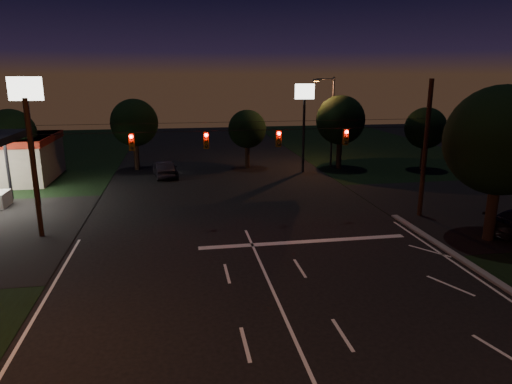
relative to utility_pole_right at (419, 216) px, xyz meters
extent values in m
plane|color=black|center=(-12.00, -15.00, 0.00)|extent=(140.00, 140.00, 0.00)
cube|color=silver|center=(-9.00, -3.50, 0.01)|extent=(12.00, 0.50, 0.01)
cylinder|color=black|center=(0.00, 0.00, 0.00)|extent=(0.30, 0.30, 9.00)
cylinder|color=black|center=(-24.00, 0.00, 0.00)|extent=(0.28, 0.28, 8.00)
cylinder|color=black|center=(-12.00, 0.00, 6.00)|extent=(24.00, 0.03, 0.03)
cylinder|color=black|center=(-12.00, 0.00, 6.50)|extent=(24.00, 0.02, 0.02)
cube|color=#3F3307|center=(-18.50, 0.00, 5.45)|extent=(0.32, 0.26, 1.00)
sphere|color=#FF0705|center=(-18.50, -0.16, 5.78)|extent=(0.22, 0.22, 0.22)
sphere|color=black|center=(-18.50, -0.16, 5.45)|extent=(0.20, 0.20, 0.20)
sphere|color=black|center=(-18.50, -0.16, 5.12)|extent=(0.20, 0.20, 0.20)
cube|color=#3F3307|center=(-14.20, 0.00, 5.45)|extent=(0.32, 0.26, 1.00)
sphere|color=#FF0705|center=(-14.20, -0.16, 5.78)|extent=(0.22, 0.22, 0.22)
sphere|color=black|center=(-14.20, -0.16, 5.45)|extent=(0.20, 0.20, 0.20)
sphere|color=black|center=(-14.20, -0.16, 5.12)|extent=(0.20, 0.20, 0.20)
cube|color=#3F3307|center=(-9.80, 0.00, 5.45)|extent=(0.32, 0.26, 1.00)
sphere|color=#FF0705|center=(-9.80, -0.16, 5.78)|extent=(0.22, 0.22, 0.22)
sphere|color=black|center=(-9.80, -0.16, 5.45)|extent=(0.20, 0.20, 0.20)
sphere|color=black|center=(-9.80, -0.16, 5.12)|extent=(0.20, 0.20, 0.20)
cube|color=#3F3307|center=(-5.50, 0.00, 5.45)|extent=(0.32, 0.26, 1.00)
sphere|color=#FF0705|center=(-5.50, -0.16, 5.78)|extent=(0.22, 0.22, 0.22)
sphere|color=black|center=(-5.50, -0.16, 5.45)|extent=(0.20, 0.20, 0.20)
sphere|color=black|center=(-5.50, -0.16, 5.12)|extent=(0.20, 0.20, 0.20)
cube|color=gray|center=(-28.50, 7.00, 0.55)|extent=(0.80, 2.00, 1.10)
cylinder|color=black|center=(-28.50, 9.00, 2.40)|extent=(0.24, 0.24, 4.80)
cylinder|color=black|center=(-26.00, 7.00, 3.75)|extent=(0.24, 0.24, 7.50)
cube|color=white|center=(-26.00, 7.00, 8.30)|extent=(2.20, 0.30, 1.60)
cylinder|color=black|center=(-4.00, 15.00, 3.50)|extent=(0.24, 0.24, 7.00)
cube|color=white|center=(-4.00, 15.00, 7.70)|extent=(1.80, 0.30, 1.40)
cylinder|color=black|center=(-0.50, 17.00, 4.50)|extent=(0.20, 0.20, 9.00)
cylinder|color=black|center=(-1.40, 17.00, 8.80)|extent=(1.80, 0.12, 0.12)
cube|color=black|center=(-2.30, 17.00, 8.70)|extent=(0.60, 0.35, 0.22)
cube|color=orange|center=(-2.30, 17.00, 8.58)|extent=(0.45, 0.25, 0.04)
cylinder|color=black|center=(1.50, -5.00, 2.00)|extent=(0.60, 0.60, 4.00)
sphere|color=black|center=(1.50, -5.00, 5.76)|extent=(6.00, 6.00, 6.00)
sphere|color=black|center=(2.10, -4.55, 5.58)|extent=(4.50, 4.50, 4.50)
sphere|color=black|center=(0.90, -4.70, 5.62)|extent=(4.20, 4.20, 4.20)
cylinder|color=black|center=(-30.00, 15.00, 1.50)|extent=(0.49, 0.49, 3.00)
sphere|color=black|center=(-30.00, 15.00, 4.32)|extent=(4.20, 4.20, 4.20)
sphere|color=black|center=(-29.58, 15.32, 4.19)|extent=(3.15, 3.15, 3.15)
sphere|color=black|center=(-30.42, 15.21, 4.23)|extent=(2.94, 2.94, 2.94)
cylinder|color=black|center=(-20.00, 19.00, 1.62)|extent=(0.52, 0.52, 3.25)
sphere|color=black|center=(-20.00, 19.00, 4.68)|extent=(4.60, 4.60, 4.60)
sphere|color=black|center=(-19.54, 19.34, 4.54)|extent=(3.45, 3.45, 3.45)
sphere|color=black|center=(-20.46, 19.23, 4.58)|extent=(3.22, 3.22, 3.22)
cylinder|color=black|center=(-9.00, 18.00, 1.38)|extent=(0.47, 0.47, 2.75)
sphere|color=black|center=(-9.00, 18.00, 3.96)|extent=(3.80, 3.80, 3.80)
sphere|color=black|center=(-8.62, 18.28, 3.85)|extent=(2.85, 2.85, 2.85)
sphere|color=black|center=(-9.38, 18.19, 3.87)|extent=(2.66, 2.66, 2.66)
cylinder|color=black|center=(0.00, 16.00, 1.70)|extent=(0.53, 0.53, 3.40)
sphere|color=black|center=(0.00, 16.00, 4.90)|extent=(4.80, 4.80, 4.80)
sphere|color=black|center=(0.48, 16.36, 4.75)|extent=(3.60, 3.60, 3.60)
sphere|color=black|center=(-0.48, 16.24, 4.79)|extent=(3.36, 3.36, 3.36)
cylinder|color=black|center=(8.00, 14.00, 1.45)|extent=(0.48, 0.48, 2.90)
sphere|color=black|center=(8.00, 14.00, 4.18)|extent=(4.00, 4.00, 4.00)
sphere|color=black|center=(8.40, 14.30, 4.06)|extent=(3.00, 3.00, 3.00)
sphere|color=black|center=(7.60, 14.20, 4.09)|extent=(2.80, 2.80, 2.80)
imported|color=black|center=(-16.84, 14.89, 0.69)|extent=(1.95, 4.15, 1.37)
imported|color=black|center=(-17.31, 15.07, 0.74)|extent=(2.23, 4.67, 1.48)
camera|label=1|loc=(-15.83, -27.11, 9.25)|focal=32.00mm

